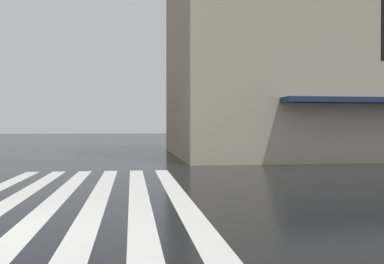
% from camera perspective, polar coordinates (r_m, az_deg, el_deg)
% --- Properties ---
extents(zebra_crossing, '(13.00, 5.50, 0.01)m').
position_cam_1_polar(zebra_crossing, '(12.02, -13.96, -7.81)').
color(zebra_crossing, silver).
rests_on(zebra_crossing, ground_plane).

